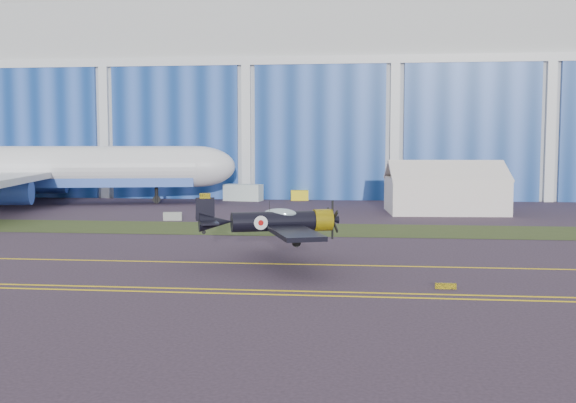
# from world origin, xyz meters

# --- Properties ---
(ground) EXTENTS (260.00, 260.00, 0.00)m
(ground) POSITION_xyz_m (0.00, 0.00, 0.00)
(ground) COLOR #392C3B
(ground) RESTS_ON ground
(grass_median) EXTENTS (260.00, 10.00, 0.02)m
(grass_median) POSITION_xyz_m (0.00, 14.00, 0.02)
(grass_median) COLOR #475128
(grass_median) RESTS_ON ground
(hangar) EXTENTS (220.00, 45.70, 30.00)m
(hangar) POSITION_xyz_m (0.00, 71.79, 14.96)
(hangar) COLOR silver
(hangar) RESTS_ON ground
(taxiway_centreline) EXTENTS (200.00, 0.20, 0.02)m
(taxiway_centreline) POSITION_xyz_m (0.00, -5.00, 0.01)
(taxiway_centreline) COLOR yellow
(taxiway_centreline) RESTS_ON ground
(edge_line_near) EXTENTS (80.00, 0.20, 0.02)m
(edge_line_near) POSITION_xyz_m (0.00, -14.50, 0.01)
(edge_line_near) COLOR yellow
(edge_line_near) RESTS_ON ground
(edge_line_far) EXTENTS (80.00, 0.20, 0.02)m
(edge_line_far) POSITION_xyz_m (0.00, -13.50, 0.01)
(edge_line_far) COLOR yellow
(edge_line_far) RESTS_ON ground
(guard_board_right) EXTENTS (1.20, 0.15, 0.35)m
(guard_board_right) POSITION_xyz_m (22.00, -12.00, 0.17)
(guard_board_right) COLOR yellow
(guard_board_right) RESTS_ON ground
(warbird) EXTENTS (14.90, 16.33, 3.99)m
(warbird) POSITION_xyz_m (11.18, -5.24, 3.01)
(warbird) COLOR black
(warbird) RESTS_ON ground
(jetliner) EXTENTS (75.65, 68.08, 22.77)m
(jetliner) POSITION_xyz_m (-29.07, 37.04, 11.39)
(jetliner) COLOR white
(jetliner) RESTS_ON ground
(tent) EXTENTS (14.45, 11.02, 6.41)m
(tent) POSITION_xyz_m (27.25, 31.97, 3.21)
(tent) COLOR white
(tent) RESTS_ON ground
(shipping_container) EXTENTS (5.86, 3.23, 2.40)m
(shipping_container) POSITION_xyz_m (-0.03, 46.43, 1.20)
(shipping_container) COLOR silver
(shipping_container) RESTS_ON ground
(tug) EXTENTS (2.74, 1.93, 1.48)m
(tug) POSITION_xyz_m (8.13, 47.97, 0.74)
(tug) COLOR yellow
(tug) RESTS_ON ground
(barrier_a) EXTENTS (2.07, 0.90, 0.90)m
(barrier_a) POSITION_xyz_m (-3.26, 20.31, 0.45)
(barrier_a) COLOR #969A94
(barrier_a) RESTS_ON ground
(barrier_b) EXTENTS (2.03, 0.73, 0.90)m
(barrier_b) POSITION_xyz_m (4.79, 20.51, 0.45)
(barrier_b) COLOR gray
(barrier_b) RESTS_ON ground
(barrier_c) EXTENTS (2.03, 0.71, 0.90)m
(barrier_c) POSITION_xyz_m (7.12, 20.83, 0.45)
(barrier_c) COLOR #929C90
(barrier_c) RESTS_ON ground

